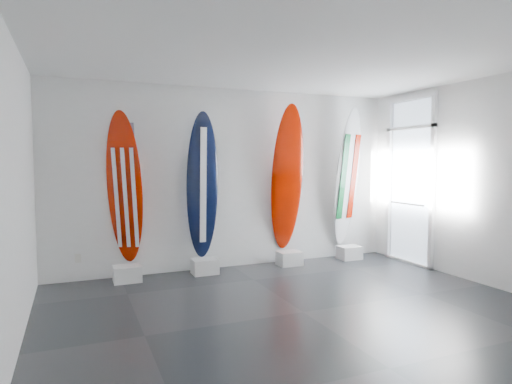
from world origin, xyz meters
name	(u,v)px	position (x,y,z in m)	size (l,w,h in m)	color
floor	(303,312)	(0.00, 0.00, 0.00)	(6.00, 6.00, 0.00)	black
ceiling	(305,56)	(0.00, 0.00, 3.00)	(6.00, 6.00, 0.00)	white
wall_back	(232,179)	(0.00, 2.50, 1.50)	(6.00, 6.00, 0.00)	white
wall_front	(494,207)	(0.00, -2.50, 1.50)	(6.00, 6.00, 0.00)	white
wall_left	(12,194)	(-3.00, 0.00, 1.50)	(5.00, 5.00, 0.00)	white
wall_right	(489,182)	(3.00, 0.00, 1.50)	(5.00, 5.00, 0.00)	white
display_block_usa	(127,274)	(-1.78, 2.18, 0.12)	(0.40, 0.30, 0.24)	silver
surfboard_usa	(125,189)	(-1.78, 2.28, 1.38)	(0.52, 0.08, 2.32)	#981100
display_block_navy	(205,266)	(-0.58, 2.18, 0.12)	(0.40, 0.30, 0.24)	silver
surfboard_navy	(202,185)	(-0.58, 2.28, 1.41)	(0.53, 0.08, 2.34)	black
display_block_swiss	(289,258)	(0.93, 2.18, 0.12)	(0.40, 0.30, 0.24)	silver
surfboard_swiss	(287,178)	(0.93, 2.28, 1.50)	(0.58, 0.08, 2.55)	#981100
display_block_italy	(349,253)	(2.16, 2.18, 0.12)	(0.40, 0.30, 0.24)	silver
surfboard_italy	(347,177)	(2.16, 2.28, 1.50)	(0.58, 0.08, 2.54)	white
wall_outlet	(78,258)	(-2.45, 2.48, 0.35)	(0.09, 0.02, 0.13)	silver
glass_door	(410,182)	(2.97, 1.55, 1.43)	(0.12, 1.16, 2.85)	white
balcony	(464,230)	(4.30, 1.55, 0.50)	(2.80, 2.20, 1.20)	slate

